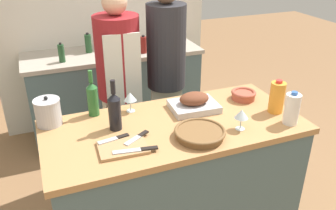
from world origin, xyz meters
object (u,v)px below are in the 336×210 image
knife_chef (137,150)px  person_cook_guest (166,71)px  condiment_bottle_short (61,53)px  person_cook_aproned (120,83)px  cutting_board (123,147)px  wine_bottle_dark (93,98)px  milk_jug (292,109)px  wine_bottle_green (115,110)px  condiment_bottle_extra (88,43)px  juice_jug (277,97)px  wine_glass_right (242,114)px  roasting_pan (194,103)px  stock_pot (48,112)px  wine_glass_left (130,97)px  knife_paring (115,139)px  wicker_basket (200,133)px  mixing_bowl (243,95)px  knife_bread (138,137)px  condiment_bottle_tall (143,45)px

knife_chef → person_cook_guest: (0.57, 1.03, -0.00)m
condiment_bottle_short → person_cook_aproned: 0.74m
condiment_bottle_short → person_cook_guest: bearing=-40.7°
cutting_board → wine_bottle_dark: 0.47m
milk_jug → wine_bottle_green: wine_bottle_green is taller
wine_bottle_dark → condiment_bottle_extra: wine_bottle_dark is taller
cutting_board → juice_jug: size_ratio=1.24×
wine_glass_right → condiment_bottle_short: size_ratio=0.73×
roasting_pan → stock_pot: size_ratio=1.68×
condiment_bottle_short → wine_bottle_green: bearing=-83.8°
wine_bottle_dark → wine_glass_left: bearing=-9.5°
cutting_board → knife_paring: size_ratio=1.48×
person_cook_guest → roasting_pan: bearing=-79.2°
wine_glass_right → person_cook_aproned: size_ratio=0.08×
stock_pot → wicker_basket: bearing=-31.0°
wine_glass_left → person_cook_aproned: (0.07, 0.57, -0.13)m
stock_pot → wine_glass_right: bearing=-24.5°
knife_paring → person_cook_guest: size_ratio=0.11×
wine_glass_left → person_cook_aproned: bearing=82.8°
mixing_bowl → knife_paring: (-0.97, -0.21, -0.01)m
wine_glass_right → stock_pot: bearing=155.5°
wine_bottle_dark → knife_bread: size_ratio=1.77×
wicker_basket → condiment_bottle_tall: 1.66m
mixing_bowl → wine_glass_left: wine_glass_left is taller
wine_glass_right → condiment_bottle_tall: (-0.07, 1.65, -0.04)m
knife_bread → condiment_bottle_short: bearing=98.4°
person_cook_aproned → milk_jug: bearing=-52.0°
milk_jug → person_cook_aproned: 1.35m
mixing_bowl → condiment_bottle_tall: bearing=103.5°
mixing_bowl → wicker_basket: bearing=-145.8°
knife_paring → condiment_bottle_extra: (0.17, 1.73, 0.05)m
knife_chef → knife_paring: same height
wine_bottle_green → knife_paring: size_ratio=1.69×
person_cook_aproned → person_cook_guest: (0.39, -0.02, 0.05)m
condiment_bottle_tall → condiment_bottle_short: (-0.77, 0.02, 0.00)m
wine_bottle_dark → person_cook_guest: size_ratio=0.18×
milk_jug → wine_glass_right: (-0.32, 0.05, 0.00)m
wicker_basket → wine_glass_left: 0.54m
milk_jug → condiment_bottle_short: bearing=124.1°
knife_chef → knife_paring: (-0.08, 0.15, -0.00)m
knife_paring → condiment_bottle_tall: size_ratio=1.06×
condiment_bottle_tall → juice_jug: bearing=-75.3°
cutting_board → condiment_bottle_short: condiment_bottle_short is taller
knife_paring → wine_glass_left: bearing=60.2°
condiment_bottle_short → knife_chef: bearing=-83.5°
roasting_pan → wine_glass_left: (-0.40, 0.13, 0.06)m
person_cook_aproned → wine_bottle_dark: bearing=-118.2°
wine_bottle_green → person_cook_guest: bearing=50.4°
juice_jug → condiment_bottle_short: juice_jug is taller
stock_pot → person_cook_aproned: bearing=43.6°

